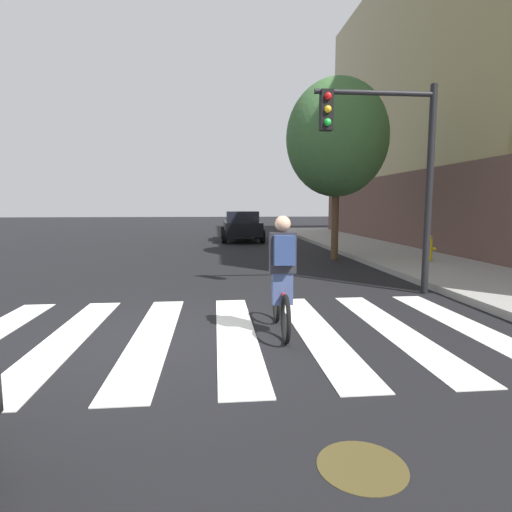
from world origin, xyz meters
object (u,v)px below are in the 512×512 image
(traffic_light_near, at_px, (391,153))
(street_tree_near, at_px, (337,138))
(manhole_cover, at_px, (362,466))
(cyclist, at_px, (282,276))
(fire_hydrant, at_px, (429,248))
(sedan_mid, at_px, (242,226))

(traffic_light_near, distance_m, street_tree_near, 5.81)
(street_tree_near, bearing_deg, manhole_cover, -105.20)
(cyclist, height_order, fire_hydrant, cyclist)
(sedan_mid, xyz_separation_m, cyclist, (-0.44, -15.76, 0.06))
(sedan_mid, bearing_deg, fire_hydrant, -61.65)
(sedan_mid, distance_m, cyclist, 15.76)
(cyclist, relative_size, fire_hydrant, 2.19)
(cyclist, xyz_separation_m, traffic_light_near, (2.57, 2.43, 2.02))
(sedan_mid, relative_size, fire_hydrant, 5.65)
(cyclist, bearing_deg, sedan_mid, 88.39)
(manhole_cover, bearing_deg, fire_hydrant, 59.91)
(manhole_cover, relative_size, cyclist, 0.37)
(fire_hydrant, bearing_deg, traffic_light_near, -127.28)
(manhole_cover, bearing_deg, traffic_light_near, 65.73)
(fire_hydrant, bearing_deg, sedan_mid, 118.35)
(sedan_mid, height_order, fire_hydrant, sedan_mid)
(cyclist, distance_m, traffic_light_near, 4.07)
(traffic_light_near, relative_size, fire_hydrant, 5.38)
(manhole_cover, xyz_separation_m, sedan_mid, (0.36, 18.85, 0.78))
(sedan_mid, height_order, traffic_light_near, traffic_light_near)
(sedan_mid, distance_m, fire_hydrant, 10.72)
(manhole_cover, relative_size, street_tree_near, 0.11)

